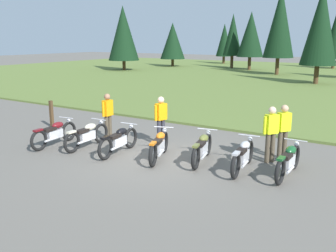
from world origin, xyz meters
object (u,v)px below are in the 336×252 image
(rider_near_row_end, at_px, (271,131))
(rider_with_back_turned, at_px, (283,129))
(motorcycle_orange, at_px, (159,145))
(motorcycle_olive, at_px, (202,148))
(motorcycle_british_green, at_px, (289,161))
(rider_checking_bike, at_px, (108,114))
(motorcycle_cream, at_px, (87,135))
(trail_marker_post, at_px, (51,114))
(rider_in_hivis_vest, at_px, (161,118))
(motorcycle_black, at_px, (119,140))
(motorcycle_silver, at_px, (243,155))
(motorcycle_maroon, at_px, (55,133))

(rider_near_row_end, xyz_separation_m, rider_with_back_turned, (0.22, 0.49, 0.00))
(motorcycle_orange, distance_m, rider_near_row_end, 3.31)
(motorcycle_olive, xyz_separation_m, motorcycle_british_green, (2.46, 0.17, 0.00))
(rider_with_back_turned, relative_size, rider_checking_bike, 1.00)
(rider_with_back_turned, bearing_deg, motorcycle_olive, -141.04)
(motorcycle_cream, xyz_separation_m, trail_marker_post, (-3.39, 1.38, 0.11))
(motorcycle_british_green, height_order, rider_checking_bike, rider_checking_bike)
(rider_in_hivis_vest, bearing_deg, motorcycle_olive, -23.31)
(trail_marker_post, bearing_deg, motorcycle_black, -15.74)
(motorcycle_orange, bearing_deg, motorcycle_cream, -174.21)
(rider_in_hivis_vest, height_order, rider_checking_bike, same)
(rider_in_hivis_vest, xyz_separation_m, rider_with_back_turned, (3.96, 0.65, 0.00))
(motorcycle_orange, height_order, rider_checking_bike, rider_checking_bike)
(motorcycle_cream, bearing_deg, motorcycle_silver, 7.63)
(motorcycle_maroon, xyz_separation_m, trail_marker_post, (-2.28, 1.80, 0.11))
(rider_with_back_turned, distance_m, rider_checking_bike, 6.05)
(motorcycle_silver, relative_size, motorcycle_british_green, 1.00)
(motorcycle_silver, bearing_deg, motorcycle_black, -170.61)
(rider_with_back_turned, bearing_deg, motorcycle_british_green, -67.49)
(rider_in_hivis_vest, distance_m, rider_with_back_turned, 4.01)
(motorcycle_silver, height_order, rider_in_hivis_vest, rider_in_hivis_vest)
(motorcycle_silver, distance_m, motorcycle_british_green, 1.20)
(rider_near_row_end, distance_m, rider_in_hivis_vest, 3.74)
(motorcycle_silver, height_order, rider_checking_bike, rider_checking_bike)
(rider_with_back_turned, bearing_deg, rider_near_row_end, -113.92)
(rider_near_row_end, bearing_deg, rider_checking_bike, -173.93)
(motorcycle_silver, relative_size, rider_with_back_turned, 1.26)
(motorcycle_orange, distance_m, rider_checking_bike, 3.02)
(rider_checking_bike, bearing_deg, trail_marker_post, 176.47)
(motorcycle_silver, distance_m, trail_marker_post, 8.63)
(motorcycle_british_green, relative_size, rider_near_row_end, 1.26)
(motorcycle_black, bearing_deg, trail_marker_post, 164.26)
(rider_near_row_end, bearing_deg, motorcycle_orange, -152.37)
(motorcycle_maroon, distance_m, motorcycle_olive, 5.17)
(rider_near_row_end, bearing_deg, motorcycle_cream, -162.29)
(rider_with_back_turned, bearing_deg, trail_marker_post, -174.45)
(motorcycle_maroon, distance_m, motorcycle_cream, 1.19)
(motorcycle_silver, height_order, rider_with_back_turned, rider_with_back_turned)
(motorcycle_maroon, height_order, motorcycle_olive, same)
(motorcycle_cream, distance_m, rider_in_hivis_vest, 2.53)
(motorcycle_black, relative_size, rider_near_row_end, 1.26)
(motorcycle_cream, bearing_deg, motorcycle_maroon, -159.23)
(motorcycle_olive, bearing_deg, motorcycle_black, -165.20)
(rider_with_back_turned, bearing_deg, rider_checking_bike, -169.56)
(motorcycle_orange, bearing_deg, rider_in_hivis_vest, 121.91)
(motorcycle_maroon, bearing_deg, trail_marker_post, 141.63)
(motorcycle_british_green, bearing_deg, motorcycle_black, -170.41)
(motorcycle_silver, xyz_separation_m, rider_in_hivis_vest, (-3.34, 0.93, 0.51))
(motorcycle_cream, xyz_separation_m, motorcycle_olive, (3.93, 0.74, 0.00))
(rider_in_hivis_vest, relative_size, trail_marker_post, 1.51)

